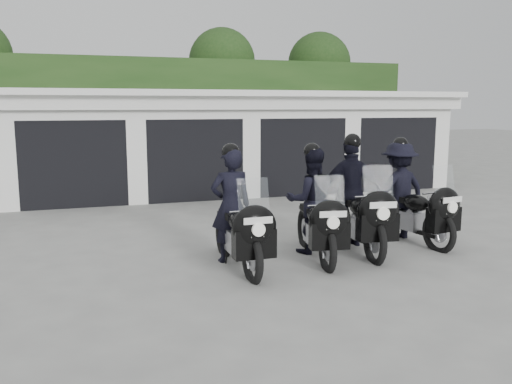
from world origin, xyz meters
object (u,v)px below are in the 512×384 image
object	(u,v)px
police_bike_b	(314,207)
police_bike_d	(405,195)
police_bike_a	(237,217)
police_bike_c	(355,199)

from	to	relation	value
police_bike_b	police_bike_d	bearing A→B (deg)	21.81
police_bike_d	police_bike_a	bearing A→B (deg)	-177.23
police_bike_d	police_bike_c	bearing A→B (deg)	-176.64
police_bike_b	police_bike_c	bearing A→B (deg)	22.72
police_bike_b	police_bike_d	xyz separation A→B (m)	(2.10, 0.45, 0.03)
police_bike_b	police_bike_c	size ratio (longest dim) A/B	0.93
police_bike_a	police_bike_b	distance (m)	1.46
police_bike_c	police_bike_d	world-z (taller)	police_bike_c
police_bike_b	police_bike_c	world-z (taller)	police_bike_c
police_bike_c	police_bike_d	bearing A→B (deg)	19.11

